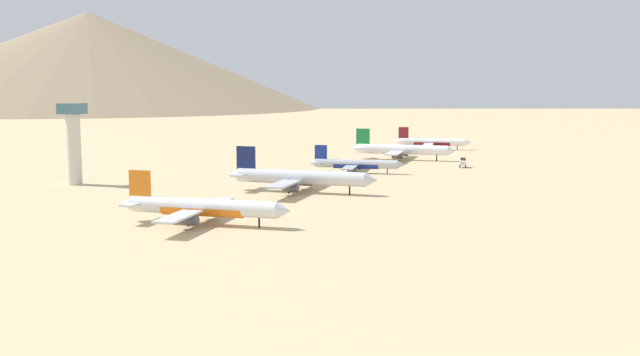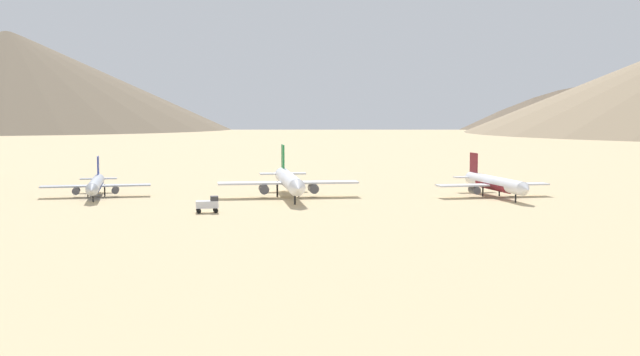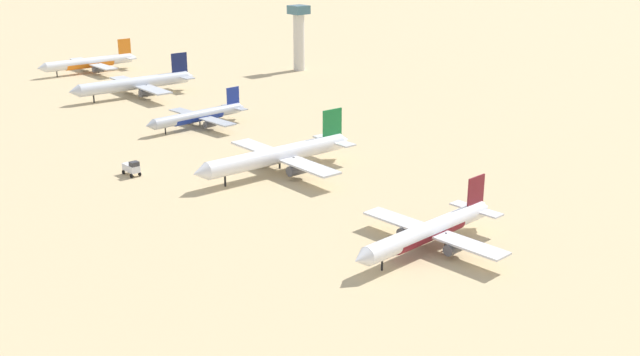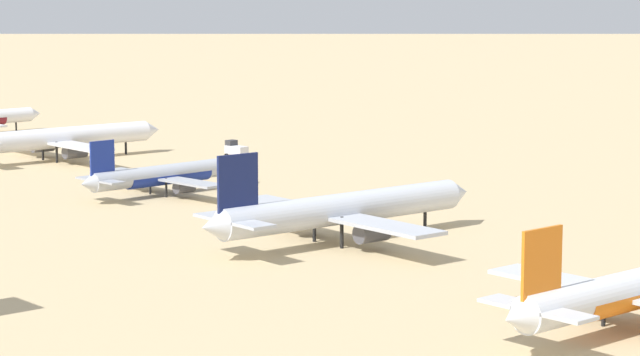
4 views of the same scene
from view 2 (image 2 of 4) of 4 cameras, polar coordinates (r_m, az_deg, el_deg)
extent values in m
plane|color=tan|center=(225.05, -15.98, -1.39)|extent=(1800.00, 1800.00, 0.00)
cylinder|color=#B2B7C1|center=(225.99, -15.88, -0.43)|extent=(31.54, 5.42, 3.31)
cone|color=#B2B7C1|center=(209.01, -16.15, -0.85)|extent=(3.00, 3.43, 3.25)
cone|color=#B2B7C1|center=(242.82, -15.65, -0.07)|extent=(2.64, 3.14, 2.98)
cube|color=navy|center=(239.40, -15.71, 0.79)|extent=(4.80, 0.63, 6.10)
cube|color=#A4A8B2|center=(240.19, -15.68, -0.04)|extent=(3.49, 10.63, 0.31)
cube|color=#A4A8B2|center=(227.35, -15.86, -0.54)|extent=(6.35, 29.87, 0.39)
cylinder|color=#4C4C54|center=(226.51, -14.54, -0.84)|extent=(3.79, 2.25, 2.01)
cylinder|color=#4C4C54|center=(227.14, -17.18, -0.88)|extent=(3.79, 2.25, 2.01)
cylinder|color=black|center=(214.34, -16.05, -1.25)|extent=(0.38, 0.38, 3.33)
cylinder|color=black|center=(228.22, -15.27, -0.87)|extent=(0.38, 0.38, 3.33)
cylinder|color=black|center=(228.49, -16.40, -0.89)|extent=(0.38, 0.38, 3.33)
cylinder|color=navy|center=(226.02, -15.88, -0.49)|extent=(17.45, 4.47, 3.32)
cylinder|color=white|center=(216.17, -2.26, -0.18)|extent=(41.01, 4.84, 4.32)
cone|color=white|center=(194.08, -1.61, -0.75)|extent=(3.69, 4.28, 4.24)
cone|color=white|center=(238.07, -2.78, 0.28)|extent=(3.23, 3.93, 3.89)
cube|color=#197A38|center=(233.65, -2.70, 1.44)|extent=(6.26, 0.48, 7.96)
cube|color=silver|center=(234.65, -2.71, 0.32)|extent=(3.81, 13.70, 0.41)
cube|color=silver|center=(217.93, -2.30, -0.34)|extent=(6.17, 38.75, 0.51)
cylinder|color=#4C4C54|center=(217.94, -0.49, -0.75)|extent=(4.81, 2.68, 2.62)
cylinder|color=#4C4C54|center=(216.62, -4.07, -0.80)|extent=(4.81, 2.68, 2.62)
cylinder|color=black|center=(201.01, -1.82, -1.31)|extent=(0.50, 0.50, 4.35)
cylinder|color=black|center=(219.54, -1.56, -0.78)|extent=(0.50, 0.50, 4.35)
cylinder|color=black|center=(218.97, -3.10, -0.80)|extent=(0.50, 0.50, 4.35)
cylinder|color=white|center=(222.95, 12.50, -0.35)|extent=(34.23, 5.51, 3.60)
cone|color=white|center=(206.26, 14.62, -0.80)|extent=(3.22, 3.69, 3.53)
cone|color=white|center=(239.74, 10.69, 0.04)|extent=(2.83, 3.38, 3.24)
cube|color=maroon|center=(236.29, 11.03, 0.99)|extent=(5.22, 0.62, 6.63)
cube|color=silver|center=(237.10, 10.96, 0.07)|extent=(3.66, 11.51, 0.34)
cube|color=silver|center=(224.29, 12.35, -0.47)|extent=(6.54, 32.41, 0.43)
cylinder|color=#4C4C54|center=(226.12, 13.73, -0.79)|extent=(4.09, 2.40, 2.18)
cylinder|color=#4C4C54|center=(221.46, 11.08, -0.86)|extent=(4.09, 2.40, 2.18)
cylinder|color=black|center=(211.48, 13.93, -1.24)|extent=(0.42, 0.42, 3.62)
cylinder|color=black|center=(226.31, 12.81, -0.83)|extent=(0.42, 0.42, 3.62)
cylinder|color=black|center=(224.31, 11.67, -0.86)|extent=(0.42, 0.42, 3.62)
cylinder|color=maroon|center=(222.97, 12.50, -0.41)|extent=(18.92, 4.65, 3.61)
cube|color=silver|center=(186.64, -8.15, -1.90)|extent=(2.50, 5.29, 1.70)
cube|color=#333338|center=(186.57, -7.64, -1.46)|extent=(2.14, 1.88, 1.10)
cylinder|color=black|center=(188.05, -7.56, -2.27)|extent=(0.39, 1.11, 1.10)
cylinder|color=black|center=(185.77, -7.52, -2.36)|extent=(0.39, 1.11, 1.10)
cylinder|color=black|center=(187.87, -8.77, -2.29)|extent=(0.39, 1.11, 1.10)
cylinder|color=black|center=(185.59, -8.74, -2.38)|extent=(0.39, 1.11, 1.10)
cone|color=#70604C|center=(1095.91, -21.51, 6.64)|extent=(576.25, 576.25, 128.32)
cone|color=#7A6854|center=(1174.14, 17.69, 6.38)|extent=(428.28, 428.28, 118.75)
camera|label=1|loc=(335.68, -69.50, 3.39)|focal=39.99mm
camera|label=3|loc=(201.61, 50.15, 13.20)|focal=42.46mm
camera|label=4|loc=(415.75, -40.66, 5.41)|focal=74.52mm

